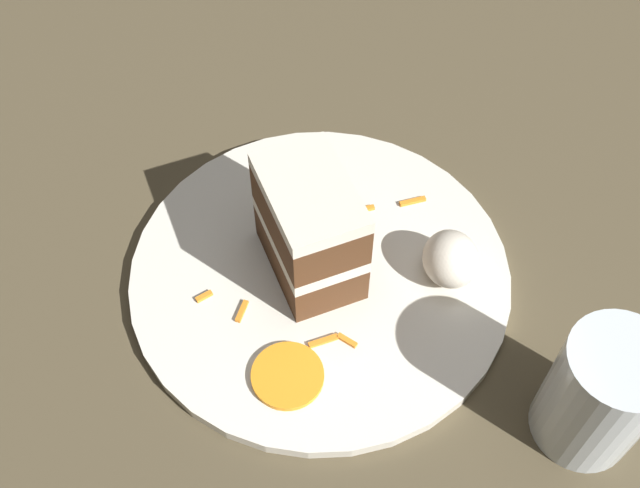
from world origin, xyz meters
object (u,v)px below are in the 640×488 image
object	(u,v)px
cream_dollop	(450,259)
drinking_glass	(596,399)
orange_garnish	(288,375)
plate	(320,272)
cake_slice	(310,228)

from	to	relation	value
cream_dollop	drinking_glass	distance (m)	0.14
orange_garnish	drinking_glass	distance (m)	0.21
orange_garnish	cream_dollop	bearing A→B (deg)	-62.41
plate	cake_slice	world-z (taller)	cake_slice
plate	drinking_glass	xyz separation A→B (m)	(-0.15, -0.16, 0.04)
plate	cream_dollop	size ratio (longest dim) A/B	6.33
plate	drinking_glass	distance (m)	0.22
plate	drinking_glass	world-z (taller)	drinking_glass
plate	orange_garnish	bearing A→B (deg)	157.90
cream_dollop	orange_garnish	distance (m)	0.15
cake_slice	drinking_glass	size ratio (longest dim) A/B	1.02
plate	orange_garnish	xyz separation A→B (m)	(-0.09, 0.04, 0.01)
plate	cake_slice	bearing A→B (deg)	53.14
cake_slice	plate	bearing A→B (deg)	129.39
cake_slice	cream_dollop	size ratio (longest dim) A/B	2.18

